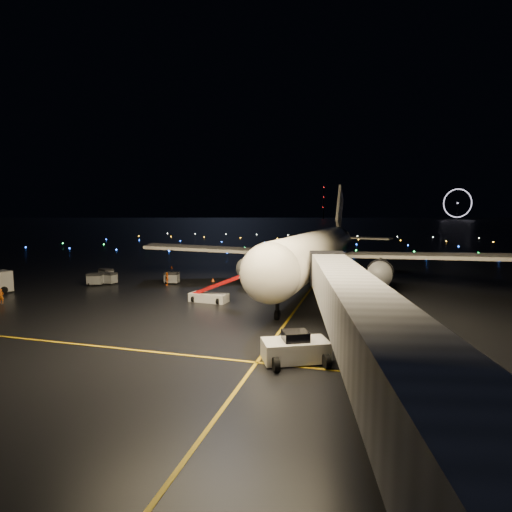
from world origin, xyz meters
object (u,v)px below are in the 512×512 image
object	(u,v)px
airliner	(321,228)
belt_loader	(209,288)
crew_c	(167,279)
crew_a	(1,296)
pushback_tug	(295,346)
baggage_cart_3	(109,278)
baggage_cart_1	(95,279)
baggage_cart_2	(106,274)
baggage_cart_0	(172,278)

from	to	relation	value
airliner	belt_loader	xyz separation A→B (m)	(-10.87, -18.91, -6.43)
crew_c	crew_a	bearing A→B (deg)	-65.03
pushback_tug	baggage_cart_3	distance (m)	39.16
airliner	pushback_tug	distance (m)	35.72
crew_a	baggage_cart_3	xyz separation A→B (m)	(4.15, 14.26, 0.00)
pushback_tug	crew_c	xyz separation A→B (m)	(-22.91, 24.62, -0.13)
belt_loader	crew_a	bearing A→B (deg)	-156.97
crew_c	baggage_cart_1	distance (m)	10.33
airliner	baggage_cart_3	size ratio (longest dim) A/B	28.66
airliner	belt_loader	world-z (taller)	airliner
baggage_cart_1	airliner	bearing A→B (deg)	3.39
crew_a	baggage_cart_3	bearing A→B (deg)	48.46
crew_c	pushback_tug	bearing A→B (deg)	17.13
crew_a	baggage_cart_2	distance (m)	17.44
pushback_tug	baggage_cart_3	size ratio (longest dim) A/B	2.29
crew_a	airliner	bearing A→B (deg)	12.46
baggage_cart_2	airliner	bearing A→B (deg)	37.51
airliner	baggage_cart_0	size ratio (longest dim) A/B	28.78
crew_c	baggage_cart_1	world-z (taller)	crew_c
crew_a	crew_c	size ratio (longest dim) A/B	0.89
pushback_tug	baggage_cart_3	xyz separation A→B (m)	(-31.54, 23.22, -0.24)
crew_a	crew_c	distance (m)	20.21
baggage_cart_0	baggage_cart_1	size ratio (longest dim) A/B	0.96
baggage_cart_1	baggage_cart_3	size ratio (longest dim) A/B	1.03
crew_c	airliner	bearing A→B (deg)	90.67
belt_loader	baggage_cart_3	distance (m)	19.89
belt_loader	baggage_cart_0	bearing A→B (deg)	140.61
airliner	belt_loader	size ratio (longest dim) A/B	8.58
pushback_tug	baggage_cart_2	distance (m)	43.24
baggage_cart_0	baggage_cart_2	bearing A→B (deg)	170.15
baggage_cart_3	baggage_cart_1	bearing A→B (deg)	-124.26
pushback_tug	belt_loader	world-z (taller)	belt_loader
baggage_cart_1	baggage_cart_3	bearing A→B (deg)	28.27
baggage_cart_0	belt_loader	bearing A→B (deg)	-52.58
airliner	baggage_cart_3	distance (m)	32.49
airliner	crew_c	distance (m)	24.28
baggage_cart_0	baggage_cart_3	bearing A→B (deg)	-170.58
crew_c	baggage_cart_3	bearing A→B (deg)	-106.60
crew_a	baggage_cart_3	world-z (taller)	baggage_cart_3
pushback_tug	baggage_cart_0	world-z (taller)	pushback_tug
airliner	baggage_cart_2	xyz separation A→B (m)	(-32.17, -8.63, -7.17)
belt_loader	baggage_cart_1	size ratio (longest dim) A/B	3.23
baggage_cart_3	baggage_cart_2	bearing A→B (deg)	138.95
crew_a	baggage_cart_1	bearing A→B (deg)	52.13
airliner	baggage_cart_1	size ratio (longest dim) A/B	27.73
pushback_tug	baggage_cart_2	bearing A→B (deg)	117.59
crew_c	baggage_cart_3	size ratio (longest dim) A/B	0.95
crew_a	crew_c	world-z (taller)	crew_c
baggage_cart_3	pushback_tug	bearing A→B (deg)	-28.78
pushback_tug	baggage_cart_0	xyz separation A→B (m)	(-22.80, 25.88, -0.24)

